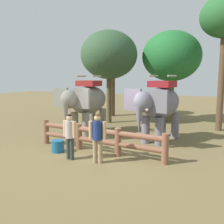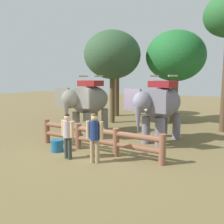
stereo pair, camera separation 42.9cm
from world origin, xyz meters
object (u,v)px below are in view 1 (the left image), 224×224
(tree_far_right, at_px, (112,53))
(feed_bucket, at_px, (58,146))
(tree_back_center, at_px, (109,55))
(log_fence, at_px, (98,137))
(tree_far_left, at_px, (172,57))
(elephant_center, at_px, (159,105))
(elephant_near_left, at_px, (87,102))
(tourist_woman_in_black, at_px, (70,133))
(tourist_man_in_blue, at_px, (98,135))

(tree_far_right, height_order, feed_bucket, tree_far_right)
(tree_far_right, bearing_deg, tree_back_center, -69.90)
(log_fence, xyz_separation_m, tree_far_left, (1.30, 7.70, 3.53))
(log_fence, bearing_deg, elephant_center, 55.31)
(log_fence, relative_size, tree_back_center, 0.97)
(log_fence, height_order, tree_far_left, tree_far_left)
(elephant_near_left, distance_m, feed_bucket, 3.45)
(tourist_woman_in_black, bearing_deg, tree_far_left, 78.27)
(tree_far_left, bearing_deg, feed_bucket, -108.29)
(tourist_woman_in_black, xyz_separation_m, tourist_man_in_blue, (1.07, 0.06, 0.04))
(elephant_near_left, height_order, tree_back_center, tree_back_center)
(tourist_woman_in_black, bearing_deg, log_fence, 64.80)
(elephant_near_left, relative_size, feed_bucket, 7.29)
(elephant_near_left, xyz_separation_m, feed_bucket, (0.46, -3.11, -1.44))
(elephant_center, bearing_deg, tree_far_right, 129.88)
(feed_bucket, bearing_deg, tree_far_left, 71.71)
(tourist_man_in_blue, bearing_deg, elephant_center, 71.19)
(tree_far_left, height_order, feed_bucket, tree_far_left)
(log_fence, relative_size, elephant_center, 1.56)
(tourist_man_in_blue, relative_size, tree_far_left, 0.30)
(log_fence, distance_m, elephant_near_left, 3.33)
(tree_far_right, xyz_separation_m, feed_bucket, (1.67, -9.00, -4.33))
(log_fence, xyz_separation_m, tree_back_center, (-2.17, 5.85, 3.60))
(log_fence, distance_m, elephant_center, 3.30)
(elephant_center, bearing_deg, tree_back_center, 140.23)
(tree_far_right, relative_size, feed_bucket, 12.22)
(elephant_center, bearing_deg, tourist_woman_in_black, -122.00)
(tourist_man_in_blue, bearing_deg, log_fence, 117.12)
(tree_back_center, bearing_deg, elephant_near_left, -85.25)
(tree_back_center, bearing_deg, tree_far_right, 110.10)
(elephant_near_left, xyz_separation_m, tourist_woman_in_black, (1.37, -3.64, -0.72))
(log_fence, bearing_deg, tree_far_left, 80.38)
(log_fence, xyz_separation_m, feed_bucket, (-1.44, -0.59, -0.37))
(elephant_near_left, xyz_separation_m, tourist_man_in_blue, (2.44, -3.58, -0.68))
(log_fence, xyz_separation_m, tourist_man_in_blue, (0.54, -1.06, 0.38))
(log_fence, height_order, tourist_man_in_blue, tourist_man_in_blue)
(tree_back_center, height_order, tree_far_right, tree_far_right)
(tree_far_left, bearing_deg, tree_far_right, 170.77)
(tree_far_left, bearing_deg, tree_back_center, -152.05)
(tourist_man_in_blue, bearing_deg, tree_back_center, 111.43)
(elephant_near_left, distance_m, elephant_center, 3.67)
(elephant_center, distance_m, tourist_woman_in_black, 4.40)
(elephant_near_left, distance_m, tree_far_right, 6.68)
(elephant_center, xyz_separation_m, tourist_woman_in_black, (-2.30, -3.68, -0.73))
(elephant_near_left, bearing_deg, tree_back_center, 94.75)
(elephant_near_left, bearing_deg, tourist_man_in_blue, -55.75)
(log_fence, height_order, feed_bucket, log_fence)
(tourist_woman_in_black, bearing_deg, tree_far_right, 105.16)
(elephant_near_left, height_order, feed_bucket, elephant_near_left)
(feed_bucket, bearing_deg, log_fence, 22.32)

